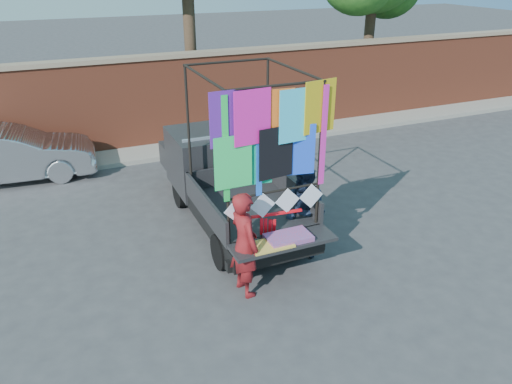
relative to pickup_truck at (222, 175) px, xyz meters
name	(u,v)px	position (x,y,z in m)	size (l,w,h in m)	color
ground	(275,260)	(0.18, -2.24, -0.83)	(90.00, 90.00, 0.00)	#38383A
brick_wall	(171,99)	(0.18, 4.76, 0.49)	(30.00, 0.45, 2.61)	#9C462D
curb	(181,148)	(0.18, 4.06, -0.77)	(30.00, 1.20, 0.12)	gray
pickup_truck	(222,175)	(0.00, 0.00, 0.00)	(2.09, 5.24, 3.30)	black
sedan	(9,155)	(-4.20, 3.67, -0.18)	(1.39, 3.99, 1.32)	#B6B7BE
woman	(244,244)	(-0.66, -2.87, 0.06)	(0.65, 0.43, 1.78)	maroon
man	(305,212)	(0.76, -2.23, 0.04)	(0.85, 0.67, 1.76)	#162138
streamer_bundle	(271,225)	(-0.05, -2.56, 0.12)	(0.89, 0.14, 0.62)	#FF0D16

